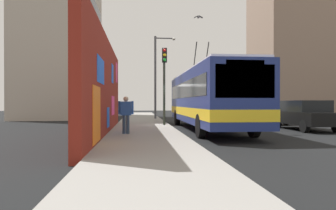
{
  "coord_description": "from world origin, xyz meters",
  "views": [
    {
      "loc": [
        -18.26,
        1.92,
        1.46
      ],
      "look_at": [
        1.74,
        -0.05,
        1.31
      ],
      "focal_mm": 33.15,
      "sensor_mm": 36.0,
      "label": 1
    }
  ],
  "objects_px": {
    "parked_car_white": "(265,112)",
    "pedestrian_near_wall": "(126,112)",
    "traffic_light": "(164,73)",
    "street_lamp": "(158,71)",
    "city_bus": "(207,97)",
    "parked_car_black": "(304,114)"
  },
  "relations": [
    {
      "from": "city_bus",
      "to": "street_lamp",
      "type": "bearing_deg",
      "value": 12.5
    },
    {
      "from": "traffic_light",
      "to": "street_lamp",
      "type": "bearing_deg",
      "value": -0.69
    },
    {
      "from": "parked_car_black",
      "to": "traffic_light",
      "type": "distance_m",
      "value": 8.06
    },
    {
      "from": "pedestrian_near_wall",
      "to": "street_lamp",
      "type": "relative_size",
      "value": 0.23
    },
    {
      "from": "parked_car_black",
      "to": "parked_car_white",
      "type": "height_order",
      "value": "same"
    },
    {
      "from": "pedestrian_near_wall",
      "to": "street_lamp",
      "type": "height_order",
      "value": "street_lamp"
    },
    {
      "from": "parked_car_black",
      "to": "parked_car_white",
      "type": "relative_size",
      "value": 0.99
    },
    {
      "from": "traffic_light",
      "to": "parked_car_black",
      "type": "bearing_deg",
      "value": -107.56
    },
    {
      "from": "parked_car_black",
      "to": "parked_car_white",
      "type": "bearing_deg",
      "value": -0.0
    },
    {
      "from": "street_lamp",
      "to": "pedestrian_near_wall",
      "type": "bearing_deg",
      "value": 170.22
    },
    {
      "from": "city_bus",
      "to": "traffic_light",
      "type": "distance_m",
      "value": 3.14
    },
    {
      "from": "city_bus",
      "to": "traffic_light",
      "type": "bearing_deg",
      "value": 50.08
    },
    {
      "from": "pedestrian_near_wall",
      "to": "traffic_light",
      "type": "xyz_separation_m",
      "value": [
        4.97,
        -2.06,
        2.12
      ]
    },
    {
      "from": "parked_car_white",
      "to": "pedestrian_near_wall",
      "type": "xyz_separation_m",
      "value": [
        -7.85,
        9.41,
        0.23
      ]
    },
    {
      "from": "city_bus",
      "to": "parked_car_white",
      "type": "bearing_deg",
      "value": -47.99
    },
    {
      "from": "pedestrian_near_wall",
      "to": "street_lamp",
      "type": "xyz_separation_m",
      "value": [
        12.46,
        -2.15,
        2.99
      ]
    },
    {
      "from": "parked_car_white",
      "to": "traffic_light",
      "type": "height_order",
      "value": "traffic_light"
    },
    {
      "from": "parked_car_black",
      "to": "parked_car_white",
      "type": "distance_m",
      "value": 5.21
    },
    {
      "from": "parked_car_white",
      "to": "city_bus",
      "type": "bearing_deg",
      "value": 132.01
    },
    {
      "from": "traffic_light",
      "to": "street_lamp",
      "type": "relative_size",
      "value": 0.66
    },
    {
      "from": "parked_car_white",
      "to": "street_lamp",
      "type": "distance_m",
      "value": 9.18
    },
    {
      "from": "parked_car_black",
      "to": "traffic_light",
      "type": "height_order",
      "value": "traffic_light"
    }
  ]
}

